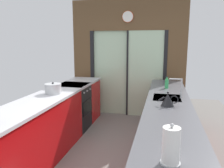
# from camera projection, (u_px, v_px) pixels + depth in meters

# --- Properties ---
(ground_plane) EXTENTS (5.04, 7.60, 0.02)m
(ground_plane) POSITION_uv_depth(u_px,v_px,m) (110.00, 148.00, 3.79)
(ground_plane) COLOR slate
(back_wall_unit) EXTENTS (2.64, 0.12, 2.70)m
(back_wall_unit) POSITION_uv_depth(u_px,v_px,m) (128.00, 52.00, 5.24)
(back_wall_unit) COLOR brown
(back_wall_unit) RESTS_ON ground_plane
(left_counter_run) EXTENTS (0.62, 3.80, 0.92)m
(left_counter_run) POSITION_uv_depth(u_px,v_px,m) (45.00, 126.00, 3.46)
(left_counter_run) COLOR #AD0C0F
(left_counter_run) RESTS_ON ground_plane
(right_counter_run) EXTENTS (0.62, 3.80, 0.92)m
(right_counter_run) POSITION_uv_depth(u_px,v_px,m) (167.00, 133.00, 3.22)
(right_counter_run) COLOR #AD0C0F
(right_counter_run) RESTS_ON ground_plane
(sink_faucet) EXTENTS (0.19, 0.02, 0.29)m
(sink_faucet) POSITION_uv_depth(u_px,v_px,m) (179.00, 85.00, 3.31)
(sink_faucet) COLOR #B7BABC
(sink_faucet) RESTS_ON right_counter_run
(oven_range) EXTENTS (0.60, 0.60, 0.92)m
(oven_range) POSITION_uv_depth(u_px,v_px,m) (73.00, 107.00, 4.53)
(oven_range) COLOR black
(oven_range) RESTS_ON ground_plane
(stock_pot) EXTENTS (0.26, 0.26, 0.19)m
(stock_pot) POSITION_uv_depth(u_px,v_px,m) (53.00, 89.00, 3.62)
(stock_pot) COLOR #B7BABC
(stock_pot) RESTS_ON left_counter_run
(kettle) EXTENTS (0.25, 0.17, 0.19)m
(kettle) POSITION_uv_depth(u_px,v_px,m) (168.00, 100.00, 2.91)
(kettle) COLOR black
(kettle) RESTS_ON right_counter_run
(soap_bottle) EXTENTS (0.07, 0.07, 0.22)m
(soap_bottle) POSITION_uv_depth(u_px,v_px,m) (167.00, 83.00, 4.04)
(soap_bottle) COLOR #339E56
(soap_bottle) RESTS_ON right_counter_run
(paper_towel_roll) EXTENTS (0.14, 0.14, 0.29)m
(paper_towel_roll) POSITION_uv_depth(u_px,v_px,m) (171.00, 146.00, 1.51)
(paper_towel_roll) COLOR #B7BABC
(paper_towel_roll) RESTS_ON right_counter_run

